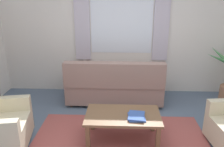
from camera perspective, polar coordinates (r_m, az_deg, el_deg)
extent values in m
cube|color=silver|center=(5.04, 2.31, 9.82)|extent=(5.32, 0.12, 2.60)
cube|color=white|center=(4.96, 2.33, 11.41)|extent=(1.30, 0.01, 1.10)
cube|color=silver|center=(5.00, -7.42, 11.33)|extent=(0.32, 0.06, 1.40)
cube|color=silver|center=(5.00, 12.06, 11.08)|extent=(0.32, 0.06, 1.40)
cube|color=gray|center=(4.75, 0.61, -3.98)|extent=(1.90, 0.80, 0.38)
cube|color=gray|center=(4.30, 0.49, -0.37)|extent=(1.90, 0.20, 0.48)
cube|color=gray|center=(4.70, 11.29, -0.59)|extent=(0.16, 0.80, 0.24)
cube|color=gray|center=(4.74, -9.94, -0.30)|extent=(0.16, 0.80, 0.24)
cylinder|color=brown|center=(5.16, 10.21, -5.01)|extent=(0.06, 0.06, 0.06)
cylinder|color=brown|center=(5.21, -8.72, -4.71)|extent=(0.06, 0.06, 0.06)
cylinder|color=brown|center=(4.63, 11.16, -8.03)|extent=(0.06, 0.06, 0.06)
cylinder|color=brown|center=(4.68, -10.08, -7.67)|extent=(0.06, 0.06, 0.06)
cube|color=#BCB293|center=(3.90, -25.46, -6.84)|extent=(0.81, 0.26, 0.22)
cylinder|color=brown|center=(4.03, -20.06, -13.33)|extent=(0.05, 0.05, 0.06)
cylinder|color=brown|center=(3.97, 22.87, -14.26)|extent=(0.05, 0.05, 0.06)
cube|color=brown|center=(3.44, 2.64, -10.37)|extent=(1.10, 0.64, 0.04)
cube|color=brown|center=(3.37, -6.09, -15.59)|extent=(0.06, 0.06, 0.40)
cube|color=brown|center=(3.38, 11.25, -15.78)|extent=(0.06, 0.06, 0.40)
cube|color=brown|center=(3.81, -4.96, -11.15)|extent=(0.06, 0.06, 0.40)
cube|color=brown|center=(3.81, 10.10, -11.33)|extent=(0.06, 0.06, 0.40)
cube|color=#335199|center=(3.36, 6.05, -10.71)|extent=(0.25, 0.28, 0.02)
cube|color=#335199|center=(3.35, 6.01, -10.39)|extent=(0.26, 0.31, 0.02)
cone|color=#47894C|center=(5.21, 25.30, 4.08)|extent=(0.34, 0.55, 0.36)
cone|color=#47894C|center=(4.97, 25.24, 3.20)|extent=(0.54, 0.11, 0.29)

